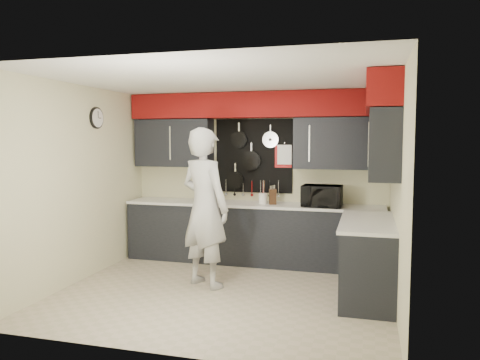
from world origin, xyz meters
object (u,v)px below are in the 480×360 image
(microwave, at_px, (322,196))
(person, at_px, (205,208))
(coffee_maker, at_px, (203,191))
(utensil_crock, at_px, (263,198))
(knife_block, at_px, (273,197))

(microwave, xyz_separation_m, person, (-1.37, -1.15, -0.06))
(coffee_maker, xyz_separation_m, person, (0.46, -1.21, -0.07))
(utensil_crock, xyz_separation_m, person, (-0.48, -1.23, 0.02))
(coffee_maker, bearing_deg, microwave, -19.55)
(microwave, distance_m, utensil_crock, 0.89)
(knife_block, relative_size, utensil_crock, 1.40)
(person, bearing_deg, knife_block, -92.25)
(coffee_maker, distance_m, person, 1.30)
(coffee_maker, bearing_deg, person, -87.03)
(utensil_crock, bearing_deg, coffee_maker, -178.61)
(microwave, height_order, utensil_crock, microwave)
(microwave, distance_m, knife_block, 0.73)
(microwave, xyz_separation_m, coffee_maker, (-1.83, 0.06, 0.01))
(person, bearing_deg, microwave, -114.26)
(coffee_maker, relative_size, person, 0.16)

